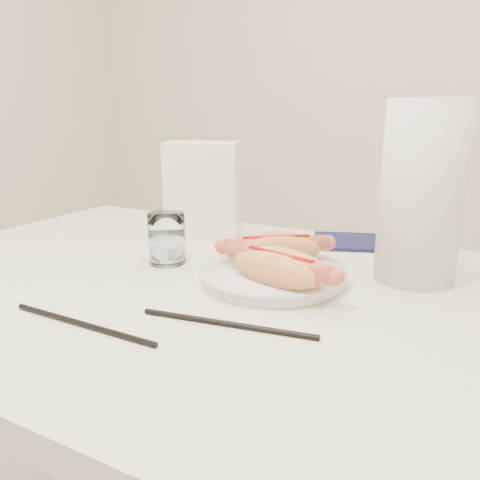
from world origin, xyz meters
The scene contains 10 objects.
table centered at (0.00, 0.00, 0.69)m, with size 1.20×0.80×0.75m.
plate centered at (0.10, 0.05, 0.76)m, with size 0.23×0.23×0.02m, color white.
hotdog_left centered at (0.09, 0.09, 0.79)m, with size 0.17×0.14×0.05m.
hotdog_right centered at (0.14, 0.00, 0.79)m, with size 0.19×0.11×0.05m.
water_glass centered at (-0.11, 0.05, 0.80)m, with size 0.07×0.07×0.09m, color white.
chopstick_near centered at (-0.05, -0.22, 0.75)m, with size 0.01×0.01×0.24m, color black.
chopstick_far centered at (0.12, -0.13, 0.75)m, with size 0.01×0.01×0.24m, color black.
napkin_box centered at (-0.15, 0.24, 0.85)m, with size 0.16×0.09×0.21m, color white.
navy_napkin centered at (0.15, 0.34, 0.75)m, with size 0.13×0.13×0.01m, color #12153B.
paper_towel_roll centered at (0.31, 0.17, 0.90)m, with size 0.13×0.13×0.29m, color silver.
Camera 1 is at (0.41, -0.63, 1.03)m, focal length 35.75 mm.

